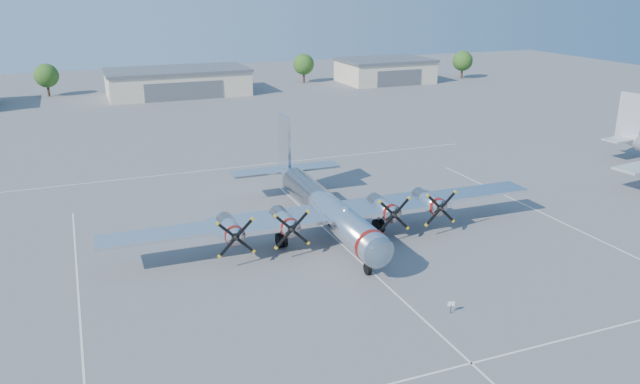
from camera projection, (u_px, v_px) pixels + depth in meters
name	position (u px, v px, depth m)	size (l,w,h in m)	color
ground	(332.00, 235.00, 57.35)	(260.00, 260.00, 0.00)	#5C5C5F
parking_lines	(339.00, 242.00, 55.80)	(60.00, 50.08, 0.01)	silver
hangar_center	(178.00, 82.00, 128.63)	(28.60, 14.60, 5.40)	#C0B499
hangar_east	(385.00, 70.00, 145.54)	(20.60, 14.60, 5.40)	#C0B499
tree_west	(46.00, 76.00, 126.42)	(4.80, 4.80, 6.64)	#382619
tree_east	(304.00, 64.00, 144.03)	(4.80, 4.80, 6.64)	#382619
tree_far_east	(463.00, 61.00, 150.38)	(4.80, 4.80, 6.64)	#382619
main_bomber_b29	(324.00, 233.00, 57.94)	(40.09, 27.42, 8.87)	white
info_placard	(451.00, 305.00, 43.53)	(0.48, 0.17, 0.94)	black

